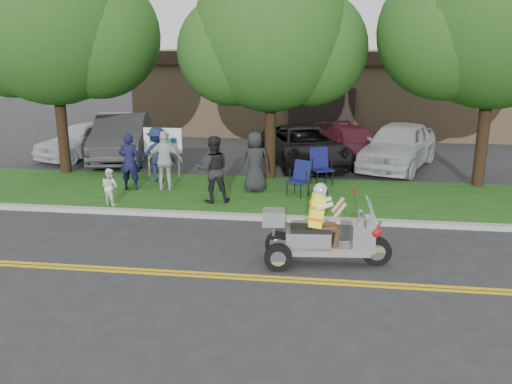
# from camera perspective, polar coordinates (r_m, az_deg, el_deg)

# --- Properties ---
(ground) EXTENTS (120.00, 120.00, 0.00)m
(ground) POSITION_cam_1_polar(r_m,az_deg,el_deg) (11.19, -5.21, -7.64)
(ground) COLOR #28282B
(ground) RESTS_ON ground
(centerline_near) EXTENTS (60.00, 0.10, 0.01)m
(centerline_near) POSITION_cam_1_polar(r_m,az_deg,el_deg) (10.68, -5.91, -8.81)
(centerline_near) COLOR gold
(centerline_near) RESTS_ON ground
(centerline_far) EXTENTS (60.00, 0.10, 0.01)m
(centerline_far) POSITION_cam_1_polar(r_m,az_deg,el_deg) (10.82, -5.71, -8.47)
(centerline_far) COLOR gold
(centerline_far) RESTS_ON ground
(curb) EXTENTS (60.00, 0.25, 0.12)m
(curb) POSITION_cam_1_polar(r_m,az_deg,el_deg) (13.97, -2.45, -2.56)
(curb) COLOR #A8A89E
(curb) RESTS_ON ground
(grass_verge) EXTENTS (60.00, 4.00, 0.10)m
(grass_verge) POSITION_cam_1_polar(r_m,az_deg,el_deg) (16.00, -1.10, -0.21)
(grass_verge) COLOR #134512
(grass_verge) RESTS_ON ground
(commercial_building) EXTENTS (18.00, 8.20, 4.00)m
(commercial_building) POSITION_cam_1_polar(r_m,az_deg,el_deg) (29.10, 7.10, 10.68)
(commercial_building) COLOR #9E7F5B
(commercial_building) RESTS_ON ground
(tree_left) EXTENTS (6.62, 5.40, 7.78)m
(tree_left) POSITION_cam_1_polar(r_m,az_deg,el_deg) (19.21, -20.41, 15.95)
(tree_left) COLOR #332114
(tree_left) RESTS_ON ground
(tree_mid) EXTENTS (5.88, 4.80, 7.05)m
(tree_mid) POSITION_cam_1_polar(r_m,az_deg,el_deg) (17.35, 1.77, 15.64)
(tree_mid) COLOR #332114
(tree_mid) RESTS_ON ground
(tree_right) EXTENTS (6.86, 5.60, 8.07)m
(tree_right) POSITION_cam_1_polar(r_m,az_deg,el_deg) (17.70, 24.11, 16.28)
(tree_right) COLOR #332114
(tree_right) RESTS_ON ground
(business_sign) EXTENTS (1.25, 0.06, 1.75)m
(business_sign) POSITION_cam_1_polar(r_m,az_deg,el_deg) (17.72, -9.76, 5.09)
(business_sign) COLOR silver
(business_sign) RESTS_ON ground
(trike_scooter) EXTENTS (2.63, 0.91, 1.72)m
(trike_scooter) POSITION_cam_1_polar(r_m,az_deg,el_deg) (11.03, 6.82, -4.69)
(trike_scooter) COLOR black
(trike_scooter) RESTS_ON ground
(lawn_chair_a) EXTENTS (0.73, 0.74, 1.01)m
(lawn_chair_a) POSITION_cam_1_polar(r_m,az_deg,el_deg) (15.63, 4.66, 1.70)
(lawn_chair_a) COLOR black
(lawn_chair_a) RESTS_ON grass_verge
(lawn_chair_b) EXTENTS (0.81, 0.82, 1.14)m
(lawn_chair_b) POSITION_cam_1_polar(r_m,az_deg,el_deg) (16.90, 6.79, 2.95)
(lawn_chair_b) COLOR black
(lawn_chair_b) RESTS_ON grass_verge
(spectator_adult_left) EXTENTS (0.68, 0.50, 1.71)m
(spectator_adult_left) POSITION_cam_1_polar(r_m,az_deg,el_deg) (16.57, -13.19, 3.15)
(spectator_adult_left) COLOR #141437
(spectator_adult_left) RESTS_ON grass_verge
(spectator_adult_mid) EXTENTS (1.06, 0.92, 1.84)m
(spectator_adult_mid) POSITION_cam_1_polar(r_m,az_deg,el_deg) (14.87, -4.53, 2.39)
(spectator_adult_mid) COLOR black
(spectator_adult_mid) RESTS_ON grass_verge
(spectator_adult_right) EXTENTS (1.07, 0.53, 1.77)m
(spectator_adult_right) POSITION_cam_1_polar(r_m,az_deg,el_deg) (16.35, -9.54, 3.28)
(spectator_adult_right) COLOR silver
(spectator_adult_right) RESTS_ON grass_verge
(spectator_chair_a) EXTENTS (1.25, 0.93, 1.73)m
(spectator_chair_a) POSITION_cam_1_polar(r_m,az_deg,el_deg) (17.39, -10.33, 3.92)
(spectator_chair_a) COLOR #1A2348
(spectator_chair_a) RESTS_ON grass_verge
(spectator_chair_b) EXTENTS (1.01, 0.80, 1.80)m
(spectator_chair_b) POSITION_cam_1_polar(r_m,az_deg,el_deg) (15.92, -0.11, 3.23)
(spectator_chair_b) COLOR black
(spectator_chair_b) RESTS_ON grass_verge
(child_right) EXTENTS (0.61, 0.56, 1.01)m
(child_right) POSITION_cam_1_polar(r_m,az_deg,el_deg) (15.19, -15.12, 0.55)
(child_right) COLOR white
(child_right) RESTS_ON grass_verge
(parked_car_far_left) EXTENTS (3.17, 4.43, 1.40)m
(parked_car_far_left) POSITION_cam_1_polar(r_m,az_deg,el_deg) (22.42, -17.62, 5.30)
(parked_car_far_left) COLOR silver
(parked_car_far_left) RESTS_ON ground
(parked_car_left) EXTENTS (3.01, 5.54, 1.73)m
(parked_car_left) POSITION_cam_1_polar(r_m,az_deg,el_deg) (21.47, -13.97, 5.60)
(parked_car_left) COLOR #313133
(parked_car_left) RESTS_ON ground
(parked_car_mid) EXTENTS (3.97, 5.63, 1.43)m
(parked_car_mid) POSITION_cam_1_polar(r_m,az_deg,el_deg) (20.00, 5.11, 4.84)
(parked_car_mid) COLOR black
(parked_car_mid) RESTS_ON ground
(parked_car_right) EXTENTS (3.33, 4.75, 1.28)m
(parked_car_right) POSITION_cam_1_polar(r_m,az_deg,el_deg) (21.04, 10.22, 4.98)
(parked_car_right) COLOR #50121F
(parked_car_right) RESTS_ON ground
(parked_car_far_right) EXTENTS (3.59, 5.24, 1.66)m
(parked_car_far_right) POSITION_cam_1_polar(r_m,az_deg,el_deg) (20.10, 14.75, 4.78)
(parked_car_far_right) COLOR silver
(parked_car_far_right) RESTS_ON ground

